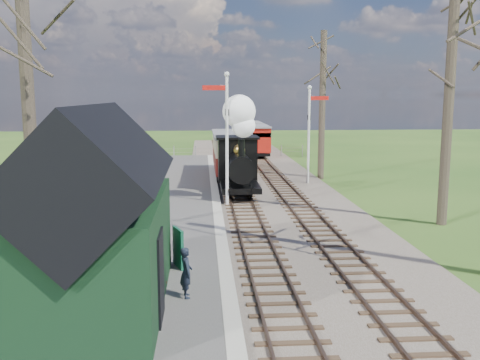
{
  "coord_description": "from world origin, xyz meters",
  "views": [
    {
      "loc": [
        -1.82,
        -8.45,
        5.19
      ],
      "look_at": [
        -0.24,
        13.94,
        1.6
      ],
      "focal_mm": 40.0,
      "sensor_mm": 36.0,
      "label": 1
    }
  ],
  "objects_px": {
    "bench": "(148,285)",
    "locomotive": "(239,153)",
    "semaphore_near": "(225,129)",
    "person": "(186,272)",
    "red_carriage_b": "(250,135)",
    "coach": "(232,153)",
    "semaphore_far": "(310,127)",
    "red_carriage_a": "(256,140)",
    "sign_board": "(178,248)",
    "station_shed": "(98,220)"
  },
  "relations": [
    {
      "from": "locomotive",
      "to": "red_carriage_a",
      "type": "distance_m",
      "value": 17.69
    },
    {
      "from": "semaphore_near",
      "to": "coach",
      "type": "height_order",
      "value": "semaphore_near"
    },
    {
      "from": "person",
      "to": "coach",
      "type": "bearing_deg",
      "value": -15.64
    },
    {
      "from": "station_shed",
      "to": "person",
      "type": "relative_size",
      "value": 4.93
    },
    {
      "from": "semaphore_far",
      "to": "bench",
      "type": "height_order",
      "value": "semaphore_far"
    },
    {
      "from": "red_carriage_b",
      "to": "person",
      "type": "height_order",
      "value": "red_carriage_b"
    },
    {
      "from": "red_carriage_b",
      "to": "bench",
      "type": "xyz_separation_m",
      "value": [
        -5.81,
        -36.92,
        -0.93
      ]
    },
    {
      "from": "red_carriage_b",
      "to": "bench",
      "type": "bearing_deg",
      "value": -98.94
    },
    {
      "from": "semaphore_far",
      "to": "person",
      "type": "xyz_separation_m",
      "value": [
        -6.64,
        -17.69,
        -2.51
      ]
    },
    {
      "from": "station_shed",
      "to": "sign_board",
      "type": "height_order",
      "value": "station_shed"
    },
    {
      "from": "station_shed",
      "to": "semaphore_near",
      "type": "distance_m",
      "value": 12.58
    },
    {
      "from": "station_shed",
      "to": "red_carriage_b",
      "type": "distance_m",
      "value": 37.81
    },
    {
      "from": "semaphore_near",
      "to": "locomotive",
      "type": "distance_m",
      "value": 2.68
    },
    {
      "from": "locomotive",
      "to": "bench",
      "type": "bearing_deg",
      "value": -102.92
    },
    {
      "from": "semaphore_near",
      "to": "coach",
      "type": "bearing_deg",
      "value": 84.68
    },
    {
      "from": "coach",
      "to": "red_carriage_a",
      "type": "bearing_deg",
      "value": 77.16
    },
    {
      "from": "bench",
      "to": "locomotive",
      "type": "bearing_deg",
      "value": 77.08
    },
    {
      "from": "semaphore_near",
      "to": "red_carriage_a",
      "type": "xyz_separation_m",
      "value": [
        3.37,
        19.67,
        -2.13
      ]
    },
    {
      "from": "semaphore_far",
      "to": "sign_board",
      "type": "bearing_deg",
      "value": -114.37
    },
    {
      "from": "coach",
      "to": "red_carriage_b",
      "type": "bearing_deg",
      "value": 81.26
    },
    {
      "from": "red_carriage_a",
      "to": "red_carriage_b",
      "type": "bearing_deg",
      "value": 90.0
    },
    {
      "from": "semaphore_far",
      "to": "red_carriage_a",
      "type": "distance_m",
      "value": 13.91
    },
    {
      "from": "locomotive",
      "to": "coach",
      "type": "height_order",
      "value": "locomotive"
    },
    {
      "from": "locomotive",
      "to": "person",
      "type": "bearing_deg",
      "value": -99.2
    },
    {
      "from": "bench",
      "to": "sign_board",
      "type": "bearing_deg",
      "value": 75.06
    },
    {
      "from": "semaphore_near",
      "to": "red_carriage_a",
      "type": "bearing_deg",
      "value": 80.28
    },
    {
      "from": "red_carriage_a",
      "to": "sign_board",
      "type": "height_order",
      "value": "red_carriage_a"
    },
    {
      "from": "sign_board",
      "to": "bench",
      "type": "xyz_separation_m",
      "value": [
        -0.65,
        -2.44,
        -0.22
      ]
    },
    {
      "from": "semaphore_far",
      "to": "bench",
      "type": "relative_size",
      "value": 4.16
    },
    {
      "from": "semaphore_far",
      "to": "red_carriage_a",
      "type": "bearing_deg",
      "value": 97.39
    },
    {
      "from": "locomotive",
      "to": "red_carriage_b",
      "type": "height_order",
      "value": "locomotive"
    },
    {
      "from": "coach",
      "to": "red_carriage_b",
      "type": "height_order",
      "value": "coach"
    },
    {
      "from": "coach",
      "to": "person",
      "type": "xyz_separation_m",
      "value": [
        -2.26,
        -19.95,
        -0.83
      ]
    },
    {
      "from": "semaphore_far",
      "to": "bench",
      "type": "xyz_separation_m",
      "value": [
        -7.58,
        -17.75,
        -2.8
      ]
    },
    {
      "from": "locomotive",
      "to": "sign_board",
      "type": "xyz_separation_m",
      "value": [
        -2.55,
        -11.49,
        -1.5
      ]
    },
    {
      "from": "station_shed",
      "to": "semaphore_near",
      "type": "relative_size",
      "value": 1.01
    },
    {
      "from": "semaphore_near",
      "to": "bench",
      "type": "bearing_deg",
      "value": -101.74
    },
    {
      "from": "semaphore_far",
      "to": "person",
      "type": "bearing_deg",
      "value": -110.56
    },
    {
      "from": "semaphore_far",
      "to": "locomotive",
      "type": "relative_size",
      "value": 1.14
    },
    {
      "from": "semaphore_near",
      "to": "locomotive",
      "type": "relative_size",
      "value": 1.24
    },
    {
      "from": "red_carriage_b",
      "to": "coach",
      "type": "bearing_deg",
      "value": -98.74
    },
    {
      "from": "red_carriage_b",
      "to": "person",
      "type": "xyz_separation_m",
      "value": [
        -4.86,
        -36.86,
        -0.65
      ]
    },
    {
      "from": "semaphore_near",
      "to": "coach",
      "type": "xyz_separation_m",
      "value": [
        0.77,
        8.26,
        -1.96
      ]
    },
    {
      "from": "station_shed",
      "to": "bench",
      "type": "height_order",
      "value": "station_shed"
    },
    {
      "from": "station_shed",
      "to": "red_carriage_b",
      "type": "relative_size",
      "value": 1.24
    },
    {
      "from": "semaphore_far",
      "to": "person",
      "type": "distance_m",
      "value": 19.06
    },
    {
      "from": "locomotive",
      "to": "red_carriage_a",
      "type": "xyz_separation_m",
      "value": [
        2.61,
        17.48,
        -0.79
      ]
    },
    {
      "from": "semaphore_far",
      "to": "red_carriage_b",
      "type": "distance_m",
      "value": 19.34
    },
    {
      "from": "station_shed",
      "to": "person",
      "type": "xyz_separation_m",
      "value": [
        2.04,
        0.31,
        -1.43
      ]
    },
    {
      "from": "semaphore_near",
      "to": "person",
      "type": "xyz_separation_m",
      "value": [
        -1.49,
        -11.69,
        -2.78
      ]
    }
  ]
}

